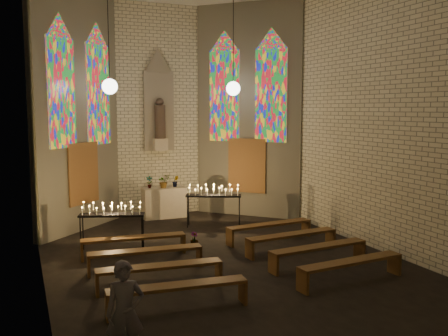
{
  "coord_description": "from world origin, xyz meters",
  "views": [
    {
      "loc": [
        -4.37,
        -10.28,
        3.57
      ],
      "look_at": [
        0.28,
        0.93,
        2.13
      ],
      "focal_mm": 40.0,
      "sensor_mm": 36.0,
      "label": 1
    }
  ],
  "objects_px": {
    "aisle_flower_pot": "(194,239)",
    "altar": "(164,203)",
    "votive_stand_left": "(112,211)",
    "visitor": "(125,313)",
    "votive_stand_right": "(214,193)"
  },
  "relations": [
    {
      "from": "aisle_flower_pot",
      "to": "altar",
      "type": "bearing_deg",
      "value": 86.55
    },
    {
      "from": "aisle_flower_pot",
      "to": "votive_stand_left",
      "type": "relative_size",
      "value": 0.23
    },
    {
      "from": "votive_stand_left",
      "to": "visitor",
      "type": "bearing_deg",
      "value": -79.32
    },
    {
      "from": "aisle_flower_pot",
      "to": "votive_stand_right",
      "type": "height_order",
      "value": "votive_stand_right"
    },
    {
      "from": "altar",
      "to": "votive_stand_left",
      "type": "relative_size",
      "value": 0.85
    },
    {
      "from": "votive_stand_left",
      "to": "votive_stand_right",
      "type": "distance_m",
      "value": 3.62
    },
    {
      "from": "votive_stand_left",
      "to": "aisle_flower_pot",
      "type": "bearing_deg",
      "value": 8.46
    },
    {
      "from": "aisle_flower_pot",
      "to": "votive_stand_left",
      "type": "height_order",
      "value": "votive_stand_left"
    },
    {
      "from": "aisle_flower_pot",
      "to": "visitor",
      "type": "xyz_separation_m",
      "value": [
        -2.87,
        -5.35,
        0.55
      ]
    },
    {
      "from": "votive_stand_right",
      "to": "visitor",
      "type": "distance_m",
      "value": 8.3
    },
    {
      "from": "votive_stand_right",
      "to": "votive_stand_left",
      "type": "bearing_deg",
      "value": -131.32
    },
    {
      "from": "votive_stand_right",
      "to": "visitor",
      "type": "relative_size",
      "value": 1.14
    },
    {
      "from": "altar",
      "to": "visitor",
      "type": "bearing_deg",
      "value": -108.88
    },
    {
      "from": "altar",
      "to": "aisle_flower_pot",
      "type": "xyz_separation_m",
      "value": [
        -0.22,
        -3.69,
        -0.31
      ]
    },
    {
      "from": "aisle_flower_pot",
      "to": "votive_stand_right",
      "type": "distance_m",
      "value": 2.39
    }
  ]
}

